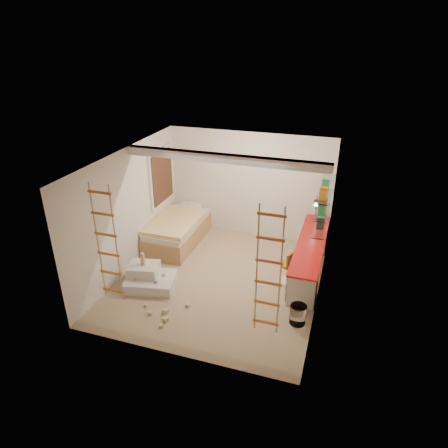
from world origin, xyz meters
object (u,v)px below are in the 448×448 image
(swivel_chair, at_px, (290,271))
(play_platform, at_px, (149,278))
(desk, at_px, (310,256))
(bed, at_px, (178,230))

(swivel_chair, bearing_deg, play_platform, -160.05)
(desk, distance_m, bed, 3.22)
(desk, xyz_separation_m, play_platform, (-3.01, -1.50, -0.24))
(play_platform, bearing_deg, swivel_chair, 19.95)
(bed, bearing_deg, desk, -6.49)
(swivel_chair, relative_size, play_platform, 0.66)
(desk, distance_m, play_platform, 3.37)
(bed, relative_size, swivel_chair, 2.76)
(desk, distance_m, swivel_chair, 0.62)
(bed, distance_m, swivel_chair, 3.01)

